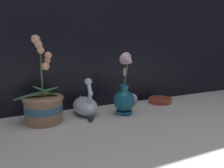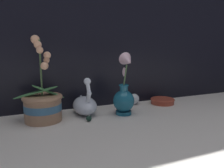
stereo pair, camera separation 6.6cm
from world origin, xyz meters
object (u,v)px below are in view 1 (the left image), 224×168
at_px(swan_figurine, 85,105).
at_px(amber_dish, 160,100).
at_px(orchid_potted_plant, 43,105).
at_px(glass_sphere, 132,99).
at_px(blue_vase, 125,95).

height_order(swan_figurine, amber_dish, swan_figurine).
bearing_deg(orchid_potted_plant, glass_sphere, 10.54).
height_order(blue_vase, amber_dish, blue_vase).
bearing_deg(glass_sphere, orchid_potted_plant, -169.46).
xyz_separation_m(orchid_potted_plant, glass_sphere, (0.52, 0.10, -0.05)).
xyz_separation_m(glass_sphere, amber_dish, (0.16, -0.05, -0.01)).
bearing_deg(amber_dish, orchid_potted_plant, -176.30).
distance_m(blue_vase, glass_sphere, 0.22).
xyz_separation_m(orchid_potted_plant, amber_dish, (0.68, 0.04, -0.06)).
xyz_separation_m(swan_figurine, amber_dish, (0.48, 0.02, -0.03)).
bearing_deg(amber_dish, swan_figurine, -177.75).
distance_m(swan_figurine, glass_sphere, 0.32).
relative_size(blue_vase, glass_sphere, 4.94).
height_order(glass_sphere, amber_dish, glass_sphere).
relative_size(swan_figurine, blue_vase, 0.64).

